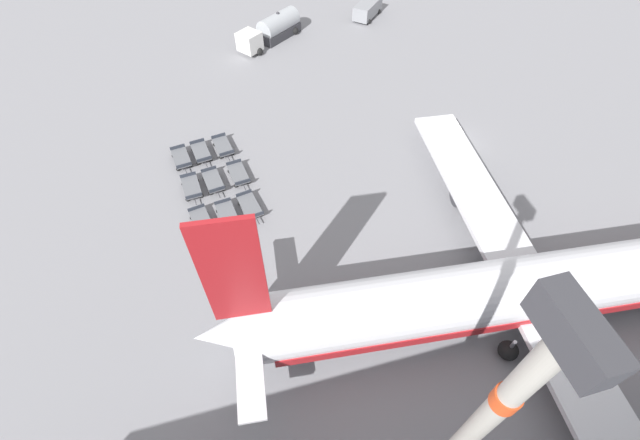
% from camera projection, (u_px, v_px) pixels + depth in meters
% --- Properties ---
extents(ground_plane, '(500.00, 500.00, 0.00)m').
position_uv_depth(ground_plane, '(456.00, 142.00, 41.80)').
color(ground_plane, gray).
extents(airplane, '(39.17, 46.80, 13.31)m').
position_uv_depth(airplane, '(551.00, 285.00, 28.05)').
color(airplane, white).
rests_on(airplane, ground_plane).
extents(fuel_tanker_primary, '(7.58, 9.01, 3.18)m').
position_uv_depth(fuel_tanker_primary, '(273.00, 30.00, 53.92)').
color(fuel_tanker_primary, white).
rests_on(fuel_tanker_primary, ground_plane).
extents(service_van, '(5.30, 5.14, 2.01)m').
position_uv_depth(service_van, '(368.00, 9.00, 58.26)').
color(service_van, gray).
rests_on(service_van, ground_plane).
extents(baggage_dolly_row_near_col_a, '(3.63, 1.86, 0.92)m').
position_uv_depth(baggage_dolly_row_near_col_a, '(181.00, 158.00, 39.59)').
color(baggage_dolly_row_near_col_a, slate).
rests_on(baggage_dolly_row_near_col_a, ground_plane).
extents(baggage_dolly_row_near_col_b, '(3.62, 1.77, 0.92)m').
position_uv_depth(baggage_dolly_row_near_col_b, '(192.00, 188.00, 37.15)').
color(baggage_dolly_row_near_col_b, slate).
rests_on(baggage_dolly_row_near_col_b, ground_plane).
extents(baggage_dolly_row_near_col_c, '(3.63, 1.95, 0.92)m').
position_uv_depth(baggage_dolly_row_near_col_c, '(202.00, 221.00, 34.67)').
color(baggage_dolly_row_near_col_c, slate).
rests_on(baggage_dolly_row_near_col_c, ground_plane).
extents(baggage_dolly_row_mid_a_col_a, '(3.63, 1.87, 0.92)m').
position_uv_depth(baggage_dolly_row_mid_a_col_a, '(201.00, 152.00, 40.12)').
color(baggage_dolly_row_mid_a_col_a, slate).
rests_on(baggage_dolly_row_mid_a_col_a, ground_plane).
extents(baggage_dolly_row_mid_a_col_b, '(3.63, 1.87, 0.92)m').
position_uv_depth(baggage_dolly_row_mid_a_col_b, '(213.00, 181.00, 37.64)').
color(baggage_dolly_row_mid_a_col_b, slate).
rests_on(baggage_dolly_row_mid_a_col_b, ground_plane).
extents(baggage_dolly_row_mid_a_col_c, '(3.63, 1.83, 0.92)m').
position_uv_depth(baggage_dolly_row_mid_a_col_c, '(228.00, 215.00, 35.12)').
color(baggage_dolly_row_mid_a_col_c, slate).
rests_on(baggage_dolly_row_mid_a_col_c, ground_plane).
extents(baggage_dolly_row_mid_b_col_a, '(3.63, 1.88, 0.92)m').
position_uv_depth(baggage_dolly_row_mid_b_col_a, '(223.00, 147.00, 40.66)').
color(baggage_dolly_row_mid_b_col_a, slate).
rests_on(baggage_dolly_row_mid_b_col_a, ground_plane).
extents(baggage_dolly_row_mid_b_col_b, '(3.63, 1.84, 0.92)m').
position_uv_depth(baggage_dolly_row_mid_b_col_b, '(239.00, 174.00, 38.23)').
color(baggage_dolly_row_mid_b_col_b, slate).
rests_on(baggage_dolly_row_mid_b_col_b, ground_plane).
extents(baggage_dolly_row_mid_b_col_c, '(3.63, 1.94, 0.92)m').
position_uv_depth(baggage_dolly_row_mid_b_col_c, '(250.00, 206.00, 35.73)').
color(baggage_dolly_row_mid_b_col_c, slate).
rests_on(baggage_dolly_row_mid_b_col_c, ground_plane).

